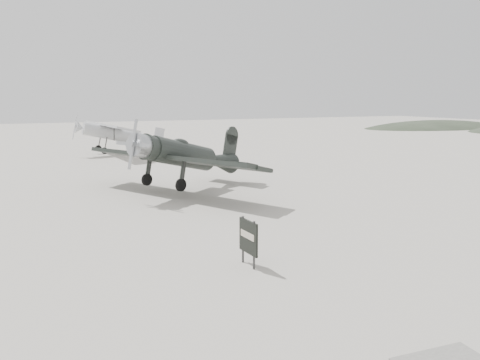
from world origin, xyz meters
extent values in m
plane|color=#A59E93|center=(0.00, 0.00, 0.00)|extent=(160.00, 160.00, 0.00)
ellipsoid|color=#2D3526|center=(50.00, 40.00, 0.00)|extent=(32.00, 16.00, 5.20)
cylinder|color=black|center=(-2.32, 7.39, 1.86)|extent=(3.96, 2.86, 1.22)
cone|color=black|center=(0.22, 8.72, 1.91)|extent=(2.53, 2.05, 1.13)
cylinder|color=#B8BABD|center=(-4.67, 6.15, 1.86)|extent=(1.19, 1.32, 1.08)
cone|color=#B8BABD|center=(-5.13, 5.91, 1.86)|extent=(0.50, 0.57, 0.49)
cube|color=#B8BABD|center=(-5.08, 5.94, 1.86)|extent=(0.12, 0.16, 2.26)
ellipsoid|color=black|center=(-2.47, 7.30, 2.40)|extent=(1.12, 0.97, 0.40)
cube|color=black|center=(-2.86, 7.10, 1.56)|extent=(6.47, 10.09, 0.19)
cube|color=black|center=(0.84, 9.04, 1.95)|extent=(2.55, 3.68, 0.09)
cube|color=black|center=(0.95, 9.10, 2.69)|extent=(0.96, 0.56, 1.57)
cylinder|color=black|center=(-2.62, 5.90, 0.37)|extent=(0.59, 0.40, 0.59)
cylinder|color=black|center=(-3.71, 7.98, 0.37)|extent=(0.59, 0.40, 0.59)
cylinder|color=#333333|center=(-2.62, 5.90, 0.95)|extent=(0.13, 0.13, 1.22)
cylinder|color=#333333|center=(-3.71, 7.98, 0.95)|extent=(0.13, 0.13, 1.22)
cylinder|color=black|center=(1.03, 9.14, 1.53)|extent=(0.20, 0.15, 0.19)
cylinder|color=#A3A5A9|center=(-2.68, 24.83, 1.70)|extent=(4.99, 1.49, 1.04)
cone|color=#A3A5A9|center=(0.61, 25.13, 1.70)|extent=(1.78, 1.10, 0.95)
cone|color=#A3A5A9|center=(-5.41, 24.57, 1.70)|extent=(0.66, 1.03, 0.98)
cube|color=#A3A5A9|center=(-5.79, 24.54, 1.70)|extent=(0.06, 0.14, 2.08)
cube|color=#A3A5A9|center=(-3.06, 24.79, 2.29)|extent=(2.75, 10.53, 0.17)
cube|color=#A3A5A9|center=(1.08, 25.18, 1.75)|extent=(1.15, 3.28, 0.08)
cube|color=#A3A5A9|center=(1.18, 25.19, 2.36)|extent=(0.85, 0.15, 1.23)
cylinder|color=black|center=(-3.34, 23.72, 0.26)|extent=(0.54, 0.18, 0.53)
cylinder|color=black|center=(-3.53, 25.79, 0.26)|extent=(0.54, 0.18, 0.53)
cylinder|color=#333333|center=(-3.34, 23.72, 0.80)|extent=(0.09, 0.09, 1.14)
cylinder|color=#333333|center=(-3.53, 25.79, 0.80)|extent=(0.09, 0.09, 1.14)
cylinder|color=black|center=(1.27, 25.19, 1.42)|extent=(0.18, 0.08, 0.17)
cylinder|color=#333333|center=(-3.80, -3.73, 0.68)|extent=(0.07, 0.07, 1.36)
cylinder|color=#333333|center=(-3.84, -3.11, 0.68)|extent=(0.07, 0.07, 1.36)
cube|color=black|center=(-3.82, -3.42, 0.84)|extent=(0.13, 0.94, 0.94)
cube|color=beige|center=(-3.86, -3.42, 0.89)|extent=(0.06, 0.73, 0.19)
camera|label=1|loc=(-9.23, -14.71, 4.65)|focal=35.00mm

